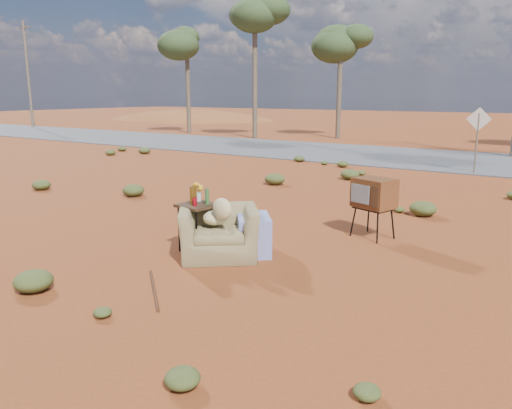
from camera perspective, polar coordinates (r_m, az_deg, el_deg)
The scene contains 13 objects.
ground at distance 7.90m, azimuth -3.82°, elevation -6.91°, with size 140.00×140.00×0.00m, color brown.
highway at distance 21.55m, azimuth 21.13°, elevation 4.78°, with size 140.00×7.00×0.04m, color #565659.
dirt_mound at distance 52.84m, azimuth -7.53°, elevation 9.62°, with size 26.00×18.00×2.00m, color brown.
armchair at distance 8.19m, azimuth -3.53°, elevation -2.42°, with size 1.59×1.65×1.10m.
tv_unit at distance 9.40m, azimuth 13.34°, elevation 1.19°, with size 0.83×0.74×1.12m.
side_table at distance 8.44m, azimuth -6.70°, elevation 0.29°, with size 0.65×0.65×1.14m.
rusty_bar at distance 7.04m, azimuth -11.59°, elevation -9.47°, with size 0.04×0.04×1.44m, color #4F2615.
road_sign at distance 18.20m, azimuth 24.04°, elevation 7.95°, with size 0.78×0.06×2.19m.
eucalyptus_far_left at distance 34.49m, azimuth -7.93°, elevation 17.97°, with size 3.20×3.20×7.10m.
eucalyptus_left at distance 30.20m, azimuth -0.14°, elevation 20.74°, with size 3.20×3.20×8.10m.
eucalyptus_near_left at distance 30.72m, azimuth 9.68°, elevation 17.68°, with size 3.20×3.20×6.60m.
utility_pole_west at distance 43.41m, azimuth -24.62°, elevation 13.48°, with size 1.40×0.20×8.00m.
scrub_patch at distance 11.89m, azimuth 5.89°, elevation 0.42°, with size 17.49×8.07×0.33m.
Camera 1 is at (4.53, -5.91, 2.63)m, focal length 35.00 mm.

